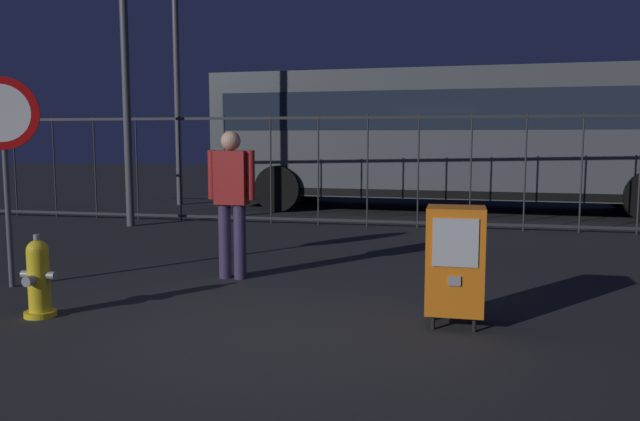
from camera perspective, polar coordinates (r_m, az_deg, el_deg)
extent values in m
plane|color=#262628|center=(5.24, -6.12, -11.22)|extent=(60.00, 60.00, 0.00)
cylinder|color=yellow|center=(6.31, -23.71, -8.43)|extent=(0.28, 0.28, 0.05)
cylinder|color=yellow|center=(6.24, -23.84, -5.77)|extent=(0.19, 0.19, 0.55)
sphere|color=yellow|center=(6.19, -23.95, -3.28)|extent=(0.19, 0.19, 0.19)
cylinder|color=gray|center=(6.18, -24.00, -2.19)|extent=(0.06, 0.06, 0.05)
cylinder|color=gray|center=(6.13, -24.59, -5.76)|extent=(0.09, 0.08, 0.09)
cylinder|color=gray|center=(6.31, -24.82, -5.18)|extent=(0.07, 0.07, 0.07)
cylinder|color=gray|center=(6.16, -22.88, -5.37)|extent=(0.07, 0.07, 0.07)
cylinder|color=black|center=(5.49, 10.07, -9.81)|extent=(0.04, 0.04, 0.12)
cylinder|color=black|center=(5.49, 13.63, -9.90)|extent=(0.04, 0.04, 0.12)
cylinder|color=black|center=(5.76, 10.18, -9.03)|extent=(0.04, 0.04, 0.12)
cylinder|color=black|center=(5.76, 13.57, -9.12)|extent=(0.04, 0.04, 0.12)
cube|color=orange|center=(5.50, 11.99, -4.35)|extent=(0.48, 0.40, 0.90)
cube|color=#B2B7BF|center=(5.27, 12.02, -2.84)|extent=(0.36, 0.01, 0.40)
cube|color=gray|center=(5.33, 11.94, -6.19)|extent=(0.10, 0.02, 0.08)
cylinder|color=#4C4F54|center=(7.51, -26.22, 2.08)|extent=(0.06, 0.06, 2.20)
cylinder|color=red|center=(7.48, -26.60, 7.80)|extent=(0.71, 0.31, 0.76)
cylinder|color=white|center=(7.47, -26.67, 7.80)|extent=(0.56, 0.23, 0.60)
cylinder|color=#382D51|center=(7.33, -8.50, -2.73)|extent=(0.14, 0.14, 0.85)
cylinder|color=#382D51|center=(7.27, -7.18, -2.79)|extent=(0.14, 0.14, 0.85)
cube|color=maroon|center=(7.22, -7.93, 2.93)|extent=(0.36, 0.20, 0.60)
sphere|color=tan|center=(7.20, -7.98, 6.19)|extent=(0.22, 0.22, 0.22)
cylinder|color=maroon|center=(7.30, -9.63, 3.18)|extent=(0.09, 0.09, 0.55)
cylinder|color=maroon|center=(7.14, -6.20, 3.16)|extent=(0.09, 0.09, 0.55)
cube|color=#2D2D33|center=(11.43, 4.31, 8.30)|extent=(18.00, 0.04, 0.05)
cube|color=#2D2D33|center=(11.52, 4.23, -0.94)|extent=(18.00, 0.04, 0.05)
cylinder|color=#2D2D33|center=(14.34, -25.61, 3.52)|extent=(0.03, 0.03, 2.00)
cylinder|color=#2D2D33|center=(13.80, -22.65, 3.56)|extent=(0.03, 0.03, 2.00)
cylinder|color=#2D2D33|center=(13.31, -19.47, 3.60)|extent=(0.03, 0.03, 2.00)
cylinder|color=#2D2D33|center=(12.86, -16.05, 3.63)|extent=(0.03, 0.03, 2.00)
cylinder|color=#2D2D33|center=(12.46, -12.39, 3.65)|extent=(0.03, 0.03, 2.00)
cylinder|color=#2D2D33|center=(12.11, -8.51, 3.65)|extent=(0.03, 0.03, 2.00)
cylinder|color=#2D2D33|center=(11.82, -4.42, 3.63)|extent=(0.03, 0.03, 2.00)
cylinder|color=#2D2D33|center=(11.60, -0.15, 3.59)|extent=(0.03, 0.03, 2.00)
cylinder|color=#2D2D33|center=(11.44, 4.27, 3.53)|extent=(0.03, 0.03, 2.00)
cylinder|color=#2D2D33|center=(11.35, 8.78, 3.45)|extent=(0.03, 0.03, 2.00)
cylinder|color=#2D2D33|center=(11.33, 13.33, 3.35)|extent=(0.03, 0.03, 2.00)
cylinder|color=#2D2D33|center=(11.38, 17.87, 3.22)|extent=(0.03, 0.03, 2.00)
cylinder|color=#2D2D33|center=(11.50, 22.34, 3.08)|extent=(0.03, 0.03, 2.00)
cylinder|color=#2D2D33|center=(11.70, 26.69, 2.92)|extent=(0.03, 0.03, 2.00)
cube|color=#4C5156|center=(14.31, 12.05, 6.71)|extent=(10.60, 2.98, 2.65)
cube|color=#1E2838|center=(14.32, 12.10, 8.62)|extent=(9.98, 2.97, 0.80)
cube|color=black|center=(14.36, 11.94, 1.82)|extent=(10.40, 2.98, 0.16)
cylinder|color=black|center=(15.86, 25.57, 1.93)|extent=(1.01, 0.33, 1.00)
cylinder|color=black|center=(13.81, -3.76, 1.97)|extent=(1.01, 0.33, 1.00)
cylinder|color=black|center=(16.19, -0.93, 2.66)|extent=(1.01, 0.33, 1.00)
cylinder|color=#4C4F54|center=(15.63, -12.72, 13.21)|extent=(0.14, 0.14, 6.91)
cylinder|color=#4C4F54|center=(12.07, -17.06, 13.86)|extent=(0.14, 0.14, 6.39)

